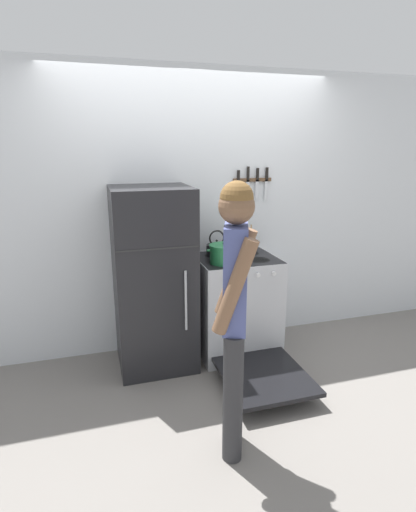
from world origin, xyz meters
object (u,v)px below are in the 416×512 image
Objects in this scene: dutch_oven_pot at (224,254)px; utensil_jar at (250,245)px; refrigerator at (154,279)px; person at (235,308)px; stove_range at (237,307)px; tea_kettle at (217,248)px.

utensil_jar is (0.34, 0.25, -0.01)m from dutch_oven_pot.
refrigerator is at bearing 168.94° from dutch_oven_pot.
utensil_jar is (0.93, 0.13, 0.20)m from refrigerator.
refrigerator is at bearing 34.62° from person.
stove_range is at bearing -0.64° from person.
person reaches higher than refrigerator.
dutch_oven_pot is 0.18× the size of person.
dutch_oven_pot is at bearing 5.43° from person.
stove_range is 0.57m from dutch_oven_pot.
utensil_jar is (0.18, 0.17, 0.53)m from stove_range.
tea_kettle is 0.14× the size of person.
person is at bearing -105.73° from dutch_oven_pot.
utensil_jar is at bearing 36.16° from dutch_oven_pot.
dutch_oven_pot is 1.12× the size of utensil_jar.
person is (-0.64, -1.33, -0.02)m from utensil_jar.
refrigerator is 1.25m from person.
refrigerator is at bearing 177.50° from stove_range.
utensil_jar reaches higher than dutch_oven_pot.
refrigerator is 5.85× the size of utensil_jar.
dutch_oven_pot is (0.59, -0.12, 0.21)m from refrigerator.
stove_range is 0.57m from tea_kettle.
refrigerator is 0.96m from utensil_jar.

